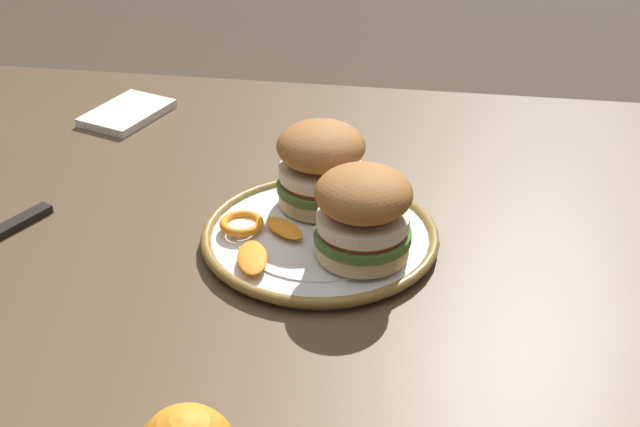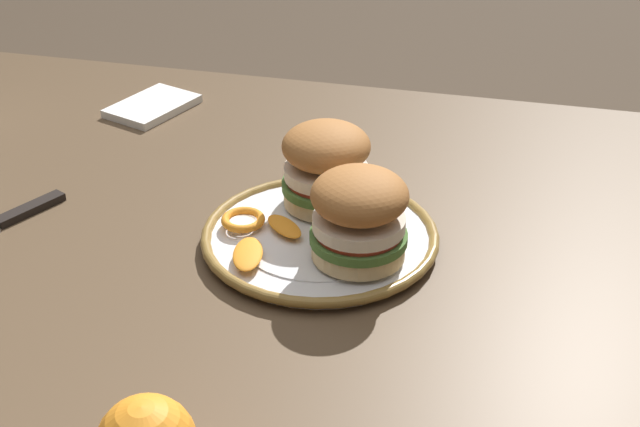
# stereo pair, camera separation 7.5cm
# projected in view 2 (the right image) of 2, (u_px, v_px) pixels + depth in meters

# --- Properties ---
(dining_table) EXTENTS (1.33, 0.97, 0.77)m
(dining_table) POSITION_uv_depth(u_px,v_px,m) (259.00, 312.00, 1.02)
(dining_table) COLOR brown
(dining_table) RESTS_ON ground
(dinner_plate) EXTENTS (0.27, 0.27, 0.02)m
(dinner_plate) POSITION_uv_depth(u_px,v_px,m) (320.00, 237.00, 0.96)
(dinner_plate) COLOR white
(dinner_plate) RESTS_ON dining_table
(sandwich_half_left) EXTENTS (0.14, 0.14, 0.10)m
(sandwich_half_left) POSITION_uv_depth(u_px,v_px,m) (326.00, 164.00, 0.99)
(sandwich_half_left) COLOR beige
(sandwich_half_left) RESTS_ON dinner_plate
(sandwich_half_right) EXTENTS (0.14, 0.14, 0.10)m
(sandwich_half_right) POSITION_uv_depth(u_px,v_px,m) (359.00, 214.00, 0.89)
(sandwich_half_right) COLOR beige
(sandwich_half_right) RESTS_ON dinner_plate
(orange_peel_curled) EXTENTS (0.06, 0.06, 0.01)m
(orange_peel_curled) POSITION_uv_depth(u_px,v_px,m) (243.00, 220.00, 0.97)
(orange_peel_curled) COLOR orange
(orange_peel_curled) RESTS_ON dinner_plate
(orange_peel_strip_long) EXTENTS (0.05, 0.07, 0.01)m
(orange_peel_strip_long) POSITION_uv_depth(u_px,v_px,m) (248.00, 254.00, 0.91)
(orange_peel_strip_long) COLOR orange
(orange_peel_strip_long) RESTS_ON dinner_plate
(orange_peel_strip_short) EXTENTS (0.06, 0.06, 0.01)m
(orange_peel_strip_short) POSITION_uv_depth(u_px,v_px,m) (284.00, 226.00, 0.96)
(orange_peel_strip_short) COLOR orange
(orange_peel_strip_short) RESTS_ON dinner_plate
(folded_napkin) EXTENTS (0.12, 0.15, 0.01)m
(folded_napkin) POSITION_uv_depth(u_px,v_px,m) (153.00, 106.00, 1.29)
(folded_napkin) COLOR white
(folded_napkin) RESTS_ON dining_table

